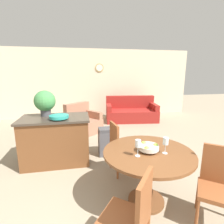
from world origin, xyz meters
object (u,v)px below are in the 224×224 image
(dining_chair_near_right, at_px, (218,183))
(armchair, at_px, (83,123))
(wine_glass_right, at_px, (166,142))
(fruit_bowl, at_px, (149,147))
(trash_bin, at_px, (107,141))
(couch, at_px, (131,112))
(teal_bowl, at_px, (59,117))
(potted_plant, at_px, (45,102))
(dining_chair_near_left, at_px, (132,215))
(dining_chair_far_side, at_px, (120,146))
(kitchen_island, at_px, (56,140))
(wine_glass_left, at_px, (138,144))
(dining_table, at_px, (148,163))

(dining_chair_near_right, relative_size, armchair, 0.80)
(wine_glass_right, bearing_deg, fruit_bowl, 153.87)
(trash_bin, height_order, couch, couch)
(teal_bowl, bearing_deg, potted_plant, 130.71)
(dining_chair_near_right, distance_m, teal_bowl, 2.63)
(dining_chair_near_left, distance_m, dining_chair_near_right, 1.18)
(dining_chair_far_side, relative_size, couch, 0.47)
(wine_glass_right, distance_m, kitchen_island, 2.21)
(couch, bearing_deg, armchair, -142.91)
(potted_plant, height_order, trash_bin, potted_plant)
(dining_chair_near_left, bearing_deg, armchair, 42.47)
(dining_chair_near_right, xyz_separation_m, teal_bowl, (-1.96, 1.70, 0.48))
(dining_chair_near_left, height_order, kitchen_island, kitchen_island)
(wine_glass_right, distance_m, teal_bowl, 1.97)
(dining_chair_near_right, bearing_deg, armchair, -30.01)
(wine_glass_left, bearing_deg, armchair, 100.59)
(dining_chair_near_right, height_order, potted_plant, potted_plant)
(dining_chair_far_side, distance_m, wine_glass_right, 1.06)
(wine_glass_right, xyz_separation_m, armchair, (-0.98, 3.23, -0.63))
(wine_glass_left, height_order, armchair, wine_glass_left)
(dining_chair_near_right, bearing_deg, kitchen_island, -4.99)
(kitchen_island, relative_size, armchair, 1.12)
(teal_bowl, height_order, couch, teal_bowl)
(teal_bowl, distance_m, couch, 3.81)
(dining_table, xyz_separation_m, dining_chair_near_left, (-0.44, -0.71, -0.08))
(trash_bin, bearing_deg, kitchen_island, -173.04)
(dining_chair_far_side, bearing_deg, teal_bowl, -120.50)
(dining_chair_near_left, xyz_separation_m, teal_bowl, (-0.81, 1.96, 0.48))
(dining_chair_near_left, height_order, dining_chair_far_side, same)
(dining_chair_near_right, bearing_deg, dining_chair_near_left, 50.32)
(dining_table, distance_m, trash_bin, 1.62)
(wine_glass_right, bearing_deg, couch, 78.63)
(dining_table, distance_m, wine_glass_right, 0.39)
(couch, bearing_deg, fruit_bowl, -97.41)
(dining_chair_near_left, height_order, couch, dining_chair_near_left)
(teal_bowl, bearing_deg, dining_chair_near_left, -67.65)
(kitchen_island, height_order, teal_bowl, teal_bowl)
(dining_table, bearing_deg, dining_chair_near_left, -121.99)
(dining_table, distance_m, dining_chair_far_side, 0.84)
(dining_chair_near_left, relative_size, fruit_bowl, 3.49)
(kitchen_island, xyz_separation_m, trash_bin, (1.04, 0.13, -0.17))
(fruit_bowl, bearing_deg, wine_glass_right, -26.13)
(dining_chair_far_side, distance_m, wine_glass_left, 1.00)
(couch, bearing_deg, kitchen_island, -124.16)
(teal_bowl, xyz_separation_m, potted_plant, (-0.29, 0.33, 0.23))
(potted_plant, xyz_separation_m, couch, (2.59, 2.63, -0.91))
(dining_chair_near_left, distance_m, dining_chair_far_side, 1.54)
(dining_chair_near_left, bearing_deg, potted_plant, 62.78)
(wine_glass_right, bearing_deg, potted_plant, 135.68)
(fruit_bowl, distance_m, teal_bowl, 1.78)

